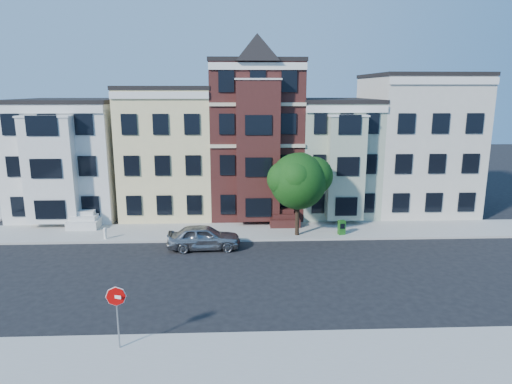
{
  "coord_description": "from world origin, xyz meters",
  "views": [
    {
      "loc": [
        -1.51,
        -23.3,
        10.07
      ],
      "look_at": [
        -0.43,
        2.62,
        4.2
      ],
      "focal_mm": 32.0,
      "sensor_mm": 36.0,
      "label": 1
    }
  ],
  "objects_px": {
    "parked_car": "(204,237)",
    "stop_sign": "(117,314)",
    "street_tree": "(298,185)",
    "fire_hydrant": "(105,234)",
    "newspaper_box": "(342,227)"
  },
  "relations": [
    {
      "from": "street_tree",
      "to": "newspaper_box",
      "type": "relative_size",
      "value": 7.09
    },
    {
      "from": "fire_hydrant",
      "to": "parked_car",
      "type": "bearing_deg",
      "value": -15.14
    },
    {
      "from": "parked_car",
      "to": "fire_hydrant",
      "type": "bearing_deg",
      "value": 72.61
    },
    {
      "from": "newspaper_box",
      "to": "stop_sign",
      "type": "height_order",
      "value": "stop_sign"
    },
    {
      "from": "parked_car",
      "to": "newspaper_box",
      "type": "height_order",
      "value": "parked_car"
    },
    {
      "from": "fire_hydrant",
      "to": "stop_sign",
      "type": "bearing_deg",
      "value": -72.38
    },
    {
      "from": "parked_car",
      "to": "stop_sign",
      "type": "xyz_separation_m",
      "value": [
        -2.49,
        -11.67,
        0.81
      ]
    },
    {
      "from": "newspaper_box",
      "to": "stop_sign",
      "type": "bearing_deg",
      "value": -139.94
    },
    {
      "from": "parked_car",
      "to": "stop_sign",
      "type": "height_order",
      "value": "stop_sign"
    },
    {
      "from": "parked_car",
      "to": "stop_sign",
      "type": "bearing_deg",
      "value": 165.71
    },
    {
      "from": "newspaper_box",
      "to": "fire_hydrant",
      "type": "xyz_separation_m",
      "value": [
        -16.21,
        -0.34,
        -0.19
      ]
    },
    {
      "from": "street_tree",
      "to": "parked_car",
      "type": "relative_size",
      "value": 1.53
    },
    {
      "from": "parked_car",
      "to": "fire_hydrant",
      "type": "relative_size",
      "value": 7.39
    },
    {
      "from": "stop_sign",
      "to": "street_tree",
      "type": "bearing_deg",
      "value": 75.2
    },
    {
      "from": "street_tree",
      "to": "fire_hydrant",
      "type": "relative_size",
      "value": 11.28
    }
  ]
}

